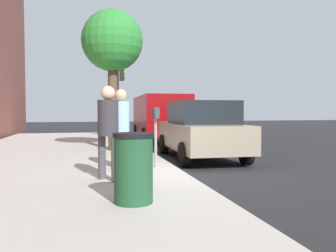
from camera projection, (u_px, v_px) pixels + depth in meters
The scene contains 10 objects.
ground_plane at pixel (180, 175), 7.81m from camera, with size 80.00×80.00×0.00m, color #232326.
sidewalk_slab at pixel (41, 178), 7.11m from camera, with size 28.00×6.00×0.15m, color #B7B2A8.
parking_meter at pixel (156, 124), 8.02m from camera, with size 0.36×0.12×1.41m.
pedestrian_at_meter at pixel (121, 122), 7.68m from camera, with size 0.54×0.39×1.81m.
pedestrian_bystander at pixel (108, 125), 6.49m from camera, with size 0.47×0.39×1.80m.
parked_sedan_near at pixel (201, 130), 10.48m from camera, with size 4.45×2.07×1.77m.
parked_van_far at pixel (160, 115), 16.38m from camera, with size 5.26×2.26×2.18m.
street_tree at pixel (112, 43), 11.42m from camera, with size 2.05×2.05×4.71m.
traffic_signal at pixel (120, 88), 16.27m from camera, with size 0.24×0.44×3.60m.
trash_bin at pixel (133, 168), 4.92m from camera, with size 0.59×0.59×1.01m.
Camera 1 is at (-7.48, 2.06, 1.48)m, focal length 36.51 mm.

